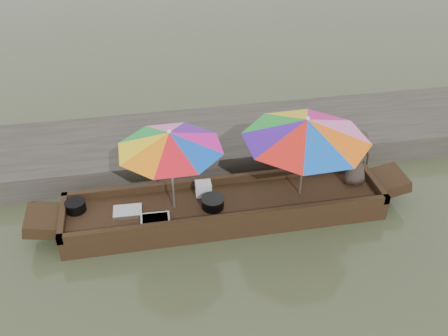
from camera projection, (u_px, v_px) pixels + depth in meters
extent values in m
plane|color=#3D4730|center=(225.00, 217.00, 8.95)|extent=(80.00, 80.00, 0.00)
cube|color=#2D2B26|center=(206.00, 142.00, 10.59)|extent=(22.00, 2.20, 0.50)
cube|color=black|center=(225.00, 209.00, 8.85)|extent=(5.61, 1.20, 0.35)
cylinder|color=black|center=(75.00, 206.00, 8.50)|extent=(0.35, 0.35, 0.18)
cube|color=silver|center=(155.00, 220.00, 8.26)|extent=(0.49, 0.35, 0.09)
cube|color=silver|center=(128.00, 211.00, 8.48)|extent=(0.49, 0.35, 0.06)
cylinder|color=black|center=(213.00, 203.00, 8.57)|extent=(0.38, 0.38, 0.18)
cube|color=silver|center=(203.00, 189.00, 8.85)|extent=(0.29, 0.23, 0.26)
imported|color=#362B25|center=(357.00, 158.00, 8.92)|extent=(0.54, 0.35, 1.08)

